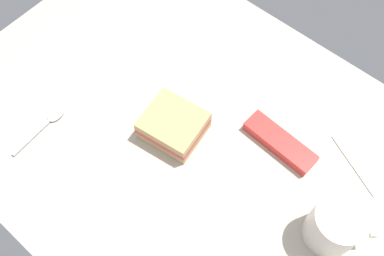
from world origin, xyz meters
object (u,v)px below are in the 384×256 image
sandwich_main (173,125)px  paper_napkin (382,152)px  snack_bar (280,142)px  spoon (47,123)px  coffee_mug_black (335,226)px

sandwich_main → paper_napkin: bearing=34.1°
snack_bar → paper_napkin: bearing=38.9°
paper_napkin → spoon: bearing=-144.9°
sandwich_main → paper_napkin: (30.23, 20.43, -2.05)cm
coffee_mug_black → sandwich_main: bearing=-176.1°
paper_napkin → coffee_mug_black: bearing=-88.6°
sandwich_main → coffee_mug_black: bearing=3.9°
spoon → paper_napkin: size_ratio=0.97×
coffee_mug_black → paper_napkin: bearing=91.4°
sandwich_main → paper_napkin: 36.55cm
coffee_mug_black → snack_bar: coffee_mug_black is taller
coffee_mug_black → paper_napkin: 18.84cm
sandwich_main → spoon: sandwich_main is taller
coffee_mug_black → spoon: size_ratio=0.80×
spoon → paper_napkin: bearing=35.1°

